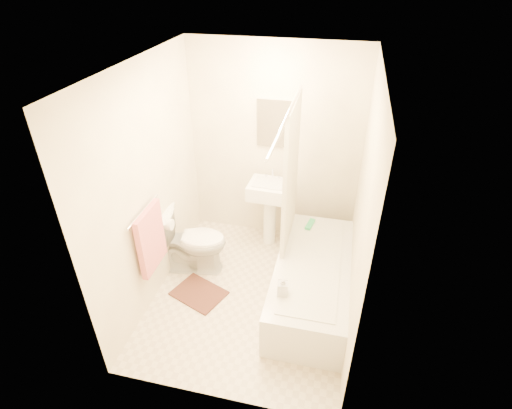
% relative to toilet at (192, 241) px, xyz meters
% --- Properties ---
extents(floor, '(2.40, 2.40, 0.00)m').
position_rel_toilet_xyz_m(floor, '(0.75, -0.29, -0.38)').
color(floor, beige).
rests_on(floor, ground).
extents(ceiling, '(2.40, 2.40, 0.00)m').
position_rel_toilet_xyz_m(ceiling, '(0.75, -0.29, 2.02)').
color(ceiling, white).
rests_on(ceiling, ground).
extents(wall_back, '(2.00, 0.02, 2.40)m').
position_rel_toilet_xyz_m(wall_back, '(0.75, 0.91, 0.82)').
color(wall_back, beige).
rests_on(wall_back, ground).
extents(wall_left, '(0.02, 2.40, 2.40)m').
position_rel_toilet_xyz_m(wall_left, '(-0.25, -0.29, 0.82)').
color(wall_left, beige).
rests_on(wall_left, ground).
extents(wall_right, '(0.02, 2.40, 2.40)m').
position_rel_toilet_xyz_m(wall_right, '(1.75, -0.29, 0.82)').
color(wall_right, beige).
rests_on(wall_right, ground).
extents(mirror, '(0.40, 0.03, 0.55)m').
position_rel_toilet_xyz_m(mirror, '(0.75, 0.89, 1.12)').
color(mirror, white).
rests_on(mirror, wall_back).
extents(curtain_rod, '(0.03, 1.70, 0.03)m').
position_rel_toilet_xyz_m(curtain_rod, '(1.05, -0.19, 1.62)').
color(curtain_rod, silver).
rests_on(curtain_rod, wall_back).
extents(shower_curtain, '(0.04, 0.80, 1.55)m').
position_rel_toilet_xyz_m(shower_curtain, '(1.05, 0.21, 0.84)').
color(shower_curtain, silver).
rests_on(shower_curtain, curtain_rod).
extents(towel_bar, '(0.02, 0.60, 0.02)m').
position_rel_toilet_xyz_m(towel_bar, '(-0.21, -0.54, 0.72)').
color(towel_bar, silver).
rests_on(towel_bar, wall_left).
extents(towel, '(0.06, 0.45, 0.66)m').
position_rel_toilet_xyz_m(towel, '(-0.18, -0.54, 0.40)').
color(towel, '#CC7266').
rests_on(towel, towel_bar).
extents(toilet_paper, '(0.11, 0.12, 0.12)m').
position_rel_toilet_xyz_m(toilet_paper, '(-0.18, -0.17, 0.32)').
color(toilet_paper, white).
rests_on(toilet_paper, wall_left).
extents(toilet, '(0.84, 0.55, 0.77)m').
position_rel_toilet_xyz_m(toilet, '(0.00, 0.00, 0.00)').
color(toilet, silver).
rests_on(toilet, floor).
extents(sink, '(0.50, 0.41, 0.94)m').
position_rel_toilet_xyz_m(sink, '(0.76, 0.66, 0.09)').
color(sink, white).
rests_on(sink, floor).
extents(bathtub, '(0.74, 1.69, 0.48)m').
position_rel_toilet_xyz_m(bathtub, '(1.38, -0.19, -0.14)').
color(bathtub, silver).
rests_on(bathtub, floor).
extents(bath_mat, '(0.64, 0.57, 0.02)m').
position_rel_toilet_xyz_m(bath_mat, '(0.20, -0.40, -0.37)').
color(bath_mat, '#532A1C').
rests_on(bath_mat, floor).
extents(soap_bottle, '(0.10, 0.11, 0.20)m').
position_rel_toilet_xyz_m(soap_bottle, '(1.15, -0.68, 0.20)').
color(soap_bottle, white).
rests_on(soap_bottle, bathtub).
extents(scrub_brush, '(0.10, 0.21, 0.04)m').
position_rel_toilet_xyz_m(scrub_brush, '(1.27, 0.45, 0.11)').
color(scrub_brush, '#33B966').
rests_on(scrub_brush, bathtub).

